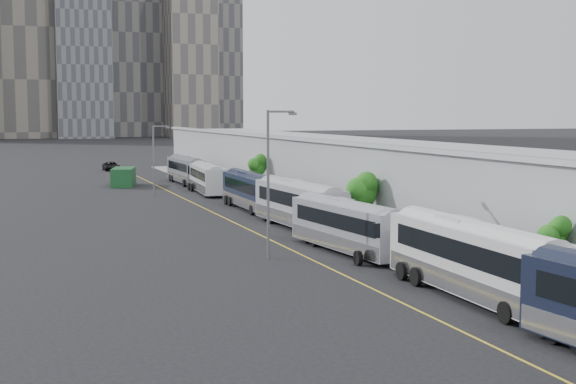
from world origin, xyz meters
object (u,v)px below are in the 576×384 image
bus_2 (473,266)px  bus_4 (299,208)px  suv (111,166)px  bus_7 (186,172)px  street_lamp_near (271,174)px  shipping_container (124,177)px  street_lamp_far (155,155)px  bus_3 (348,231)px  bus_6 (207,181)px  bus_5 (251,194)px

bus_2 → bus_4: bus_2 is taller
bus_4 → suv: bus_4 is taller
bus_2 → bus_7: 71.04m
suv → street_lamp_near: bearing=-91.1°
street_lamp_near → shipping_container: street_lamp_near is taller
bus_7 → street_lamp_far: (-6.80, -14.97, 3.18)m
bus_3 → street_lamp_far: size_ratio=1.55×
bus_4 → bus_6: (-0.37, 30.56, -0.17)m
suv → street_lamp_far: bearing=-91.4°
bus_7 → street_lamp_far: bearing=-115.3°
bus_3 → bus_5: (0.92, 26.07, 0.03)m
bus_4 → bus_6: 30.57m
bus_3 → street_lamp_far: (-5.78, 41.56, 3.21)m
bus_6 → street_lamp_far: street_lamp_far is taller
bus_4 → street_lamp_near: (-6.56, -12.33, 3.92)m
bus_3 → street_lamp_far: 42.08m
bus_2 → bus_7: size_ratio=1.09×
bus_4 → bus_7: 44.48m
bus_4 → bus_5: bus_4 is taller
street_lamp_near → suv: street_lamp_near is taller
bus_7 → suv: bus_7 is taller
bus_3 → bus_6: size_ratio=1.03×
bus_7 → shipping_container: 8.55m
street_lamp_near → bus_6: bearing=81.8°
shipping_container → bus_2: bearing=-69.2°
bus_4 → shipping_container: bus_4 is taller
bus_5 → suv: bus_5 is taller
street_lamp_near → bus_5: bearing=76.0°
bus_2 → shipping_container: size_ratio=2.17×
bus_3 → street_lamp_near: 6.96m
bus_2 → shipping_container: 70.74m
bus_6 → bus_7: 13.92m
bus_2 → bus_3: bearing=93.5°
bus_3 → bus_6: (0.55, 42.61, -0.04)m
bus_5 → street_lamp_far: street_lamp_far is taller
street_lamp_near → suv: size_ratio=1.86×
bus_2 → suv: 99.58m
shipping_container → bus_6: bearing=-44.4°
bus_2 → street_lamp_near: bearing=114.8°
bus_7 → street_lamp_near: bearing=-97.5°
bus_2 → bus_4: size_ratio=1.02×
bus_2 → bus_7: bearing=90.6°
bus_6 → suv: 42.69m
suv → bus_4: bearing=-86.0°
bus_5 → bus_6: bus_5 is taller
street_lamp_far → suv: bearing=89.6°
bus_3 → bus_5: size_ratio=1.00×
bus_7 → bus_5: bearing=-91.0°
bus_2 → bus_4: (0.23, 26.57, -0.04)m
bus_3 → bus_5: bus_5 is taller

